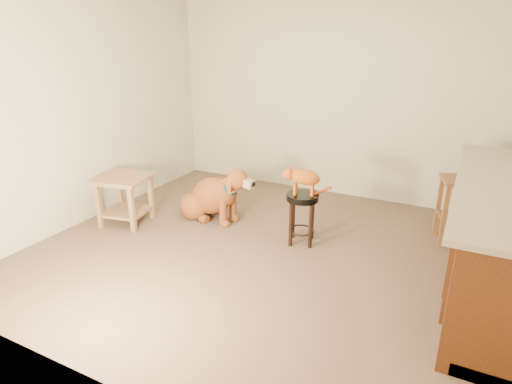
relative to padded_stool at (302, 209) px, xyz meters
The scene contains 8 objects.
floor 0.57m from the padded_stool, 118.99° to the right, with size 4.50×4.00×0.01m, color brown.
room_shell 1.36m from the padded_stool, 118.99° to the right, with size 4.54×4.04×2.62m.
cabinet_run 1.74m from the padded_stool, ahead, with size 0.70×2.56×0.94m.
padded_stool is the anchor object (origin of this frame).
wood_stool 1.59m from the padded_stool, 27.75° to the left, with size 0.46×0.46×0.69m.
side_table 2.02m from the padded_stool, 167.44° to the right, with size 0.63×0.63×0.56m.
golden_retriever 1.16m from the padded_stool, behind, with size 1.13×0.60×0.72m.
tabby_kitten 0.33m from the padded_stool, behind, with size 0.47×0.29×0.32m.
Camera 1 is at (1.62, -3.43, 2.04)m, focal length 30.00 mm.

